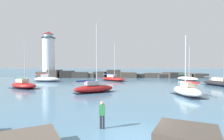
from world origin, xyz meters
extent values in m
plane|color=teal|center=(0.00, 0.00, 0.00)|extent=(600.00, 600.00, 0.00)
cube|color=teal|center=(0.00, 108.22, 0.00)|extent=(400.00, 116.00, 0.01)
cube|color=#4C443D|center=(-24.92, 48.08, 1.00)|extent=(4.54, 6.02, 2.01)
cube|color=#423D38|center=(-21.38, 47.48, 1.27)|extent=(3.87, 5.01, 2.54)
cube|color=#383330|center=(-17.34, 47.65, 1.12)|extent=(5.53, 4.81, 2.24)
cube|color=#423D38|center=(-13.12, 48.11, 0.91)|extent=(5.62, 4.90, 1.82)
cube|color=#4C443D|center=(-10.02, 48.50, 0.69)|extent=(3.28, 3.90, 1.38)
cube|color=#383330|center=(-6.48, 48.58, 0.97)|extent=(4.67, 4.45, 1.94)
cube|color=#4C443D|center=(-2.18, 48.85, 1.27)|extent=(5.01, 3.96, 2.53)
cube|color=#4C443D|center=(2.72, 48.23, 0.87)|extent=(5.37, 5.75, 1.73)
cube|color=#383330|center=(6.73, 48.50, 0.61)|extent=(3.91, 3.80, 1.22)
cube|color=#423D38|center=(10.75, 48.41, 0.75)|extent=(4.87, 3.65, 1.49)
cube|color=#383330|center=(13.84, 47.42, 0.60)|extent=(4.00, 4.67, 1.21)
cube|color=#383330|center=(17.32, 47.73, 0.88)|extent=(5.89, 6.37, 1.75)
cube|color=brown|center=(21.29, 47.67, 0.83)|extent=(4.12, 4.45, 1.66)
cube|color=#423D38|center=(25.55, 48.09, 0.70)|extent=(5.64, 5.45, 1.39)
cylinder|color=gray|center=(-23.56, 47.75, 0.90)|extent=(5.24, 5.24, 1.80)
cylinder|color=white|center=(-23.56, 47.75, 7.40)|extent=(3.88, 3.88, 11.21)
cylinder|color=#232328|center=(-23.56, 47.75, 13.13)|extent=(4.46, 4.46, 0.25)
cylinder|color=silver|center=(-23.56, 47.75, 13.83)|extent=(2.72, 2.72, 1.15)
cone|color=#B21919|center=(-23.56, 47.75, 14.86)|extent=(3.30, 3.30, 0.90)
ellipsoid|color=maroon|center=(-4.38, 16.24, 0.57)|extent=(6.57, 4.98, 1.13)
cube|color=black|center=(-4.38, 16.24, 0.01)|extent=(6.27, 4.79, 0.03)
cube|color=#B2B2B7|center=(-4.65, 16.09, 1.45)|extent=(2.24, 1.98, 0.64)
cylinder|color=silver|center=(-3.97, 16.46, 5.74)|extent=(0.12, 0.12, 9.21)
cylinder|color=#BCBCC1|center=(-5.48, 15.63, 1.68)|extent=(3.07, 1.75, 0.10)
cube|color=navy|center=(-5.48, 15.63, 1.78)|extent=(2.66, 1.59, 0.20)
ellipsoid|color=maroon|center=(-1.91, 35.74, 0.49)|extent=(7.38, 7.25, 0.99)
cube|color=black|center=(-1.91, 35.74, 0.01)|extent=(7.06, 6.94, 0.03)
cube|color=#B2B2B7|center=(-2.20, 36.02, 1.31)|extent=(2.62, 2.59, 0.64)
cylinder|color=silver|center=(-1.48, 35.32, 5.41)|extent=(0.12, 0.12, 8.84)
cylinder|color=#BCBCC1|center=(-3.06, 36.86, 1.54)|extent=(3.24, 3.14, 0.10)
cube|color=navy|center=(-3.06, 36.86, 1.64)|extent=(2.83, 2.75, 0.20)
ellipsoid|color=white|center=(8.41, 13.63, 0.64)|extent=(3.23, 5.93, 1.28)
cube|color=black|center=(8.41, 13.63, 0.01)|extent=(3.14, 5.65, 0.03)
cube|color=beige|center=(8.46, 13.35, 1.60)|extent=(1.54, 1.88, 0.64)
cylinder|color=silver|center=(8.34, 14.05, 4.69)|extent=(0.12, 0.12, 6.83)
cylinder|color=#BCBCC1|center=(8.60, 12.52, 1.83)|extent=(0.62, 3.07, 0.10)
cube|color=maroon|center=(8.60, 12.52, 1.93)|extent=(0.64, 2.63, 0.20)
ellipsoid|color=white|center=(17.94, 37.12, 0.52)|extent=(5.01, 6.33, 1.05)
cube|color=black|center=(17.94, 37.12, 0.01)|extent=(4.81, 6.04, 0.03)
cylinder|color=silver|center=(18.19, 36.73, 5.05)|extent=(0.12, 0.12, 8.00)
cylinder|color=#BCBCC1|center=(17.28, 38.17, 1.60)|extent=(1.89, 2.94, 0.10)
cube|color=#1E664C|center=(17.28, 38.17, 1.70)|extent=(1.70, 2.56, 0.20)
ellipsoid|color=maroon|center=(-17.38, 20.49, 0.53)|extent=(6.59, 5.15, 1.07)
cube|color=black|center=(-17.38, 20.49, 0.01)|extent=(6.30, 4.96, 0.03)
cube|color=beige|center=(-17.65, 20.64, 1.39)|extent=(2.28, 2.09, 0.64)
cylinder|color=silver|center=(-16.98, 20.27, 5.07)|extent=(0.12, 0.12, 8.00)
cylinder|color=#BCBCC1|center=(-18.46, 21.08, 1.62)|extent=(3.01, 1.72, 0.10)
cube|color=#1E664C|center=(-18.46, 21.08, 1.72)|extent=(2.62, 1.56, 0.20)
ellipsoid|color=white|center=(-18.38, 33.27, 0.60)|extent=(6.68, 2.83, 1.21)
cube|color=black|center=(-18.38, 33.27, 0.01)|extent=(6.35, 2.76, 0.03)
cube|color=#B2B2B7|center=(-18.70, 33.30, 1.53)|extent=(2.06, 1.40, 0.64)
cylinder|color=silver|center=(-17.89, 33.23, 4.73)|extent=(0.12, 0.12, 7.04)
cylinder|color=#BCBCC1|center=(-19.67, 33.40, 1.76)|extent=(3.57, 0.44, 0.10)
cube|color=maroon|center=(-19.67, 33.40, 1.86)|extent=(3.04, 0.49, 0.20)
ellipsoid|color=black|center=(19.44, 24.68, 0.51)|extent=(4.91, 8.61, 1.02)
cube|color=black|center=(19.44, 24.68, 0.01)|extent=(4.72, 8.20, 0.03)
cube|color=beige|center=(19.29, 25.07, 1.34)|extent=(1.97, 2.77, 0.64)
cylinder|color=#BCBCC1|center=(18.85, 26.25, 1.57)|extent=(1.70, 4.37, 0.10)
cube|color=#4C4C51|center=(18.85, 26.25, 1.67)|extent=(1.55, 3.75, 0.20)
cylinder|color=#282833|center=(-2.00, 1.37, 0.43)|extent=(0.14, 0.14, 0.86)
cylinder|color=#282833|center=(-1.82, 1.37, 0.43)|extent=(0.14, 0.14, 0.86)
cube|color=#338C4C|center=(-1.91, 1.37, 1.20)|extent=(0.36, 0.22, 0.68)
sphere|color=tan|center=(-1.91, 1.37, 1.65)|extent=(0.23, 0.23, 0.23)
camera|label=1|loc=(-0.98, -9.75, 4.09)|focal=28.00mm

